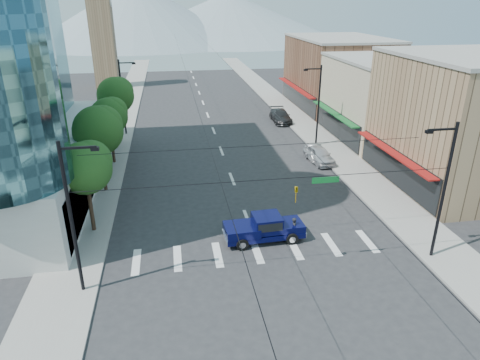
{
  "coord_description": "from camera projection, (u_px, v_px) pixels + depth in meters",
  "views": [
    {
      "loc": [
        -5.24,
        -22.21,
        15.42
      ],
      "look_at": [
        -0.47,
        6.64,
        3.0
      ],
      "focal_mm": 32.0,
      "sensor_mm": 36.0,
      "label": 1
    }
  ],
  "objects": [
    {
      "name": "pickup_truck",
      "position": [
        264.0,
        228.0,
        29.25
      ],
      "size": [
        5.63,
        2.38,
        1.87
      ],
      "rotation": [
        0.0,
        0.0,
        0.05
      ],
      "color": "#070938",
      "rests_on": "ground"
    },
    {
      "name": "shop_mid",
      "position": [
        388.0,
        100.0,
        50.02
      ],
      "size": [
        12.0,
        14.0,
        9.0
      ],
      "primitive_type": "cube",
      "color": "tan",
      "rests_on": "ground"
    },
    {
      "name": "mountain_left",
      "position": [
        137.0,
        12.0,
        156.64
      ],
      "size": [
        80.0,
        80.0,
        22.0
      ],
      "primitive_type": "cone",
      "color": "gray",
      "rests_on": "ground"
    },
    {
      "name": "lamp_pole_nw",
      "position": [
        123.0,
        95.0,
        50.69
      ],
      "size": [
        2.0,
        0.25,
        9.0
      ],
      "color": "black",
      "rests_on": "ground"
    },
    {
      "name": "tree_far",
      "position": [
        117.0,
        94.0,
        47.74
      ],
      "size": [
        4.09,
        4.09,
        7.52
      ],
      "color": "black",
      "rests_on": "ground"
    },
    {
      "name": "parked_car_mid",
      "position": [
        315.0,
        152.0,
        44.71
      ],
      "size": [
        1.79,
        4.14,
        1.32
      ],
      "primitive_type": "imported",
      "rotation": [
        0.0,
        0.0,
        -0.1
      ],
      "color": "silver",
      "rests_on": "ground"
    },
    {
      "name": "tree_midnear",
      "position": [
        100.0,
        129.0,
        35.03
      ],
      "size": [
        4.09,
        4.09,
        7.52
      ],
      "color": "black",
      "rests_on": "ground"
    },
    {
      "name": "lamp_pole_ne",
      "position": [
        318.0,
        103.0,
        46.63
      ],
      "size": [
        2.0,
        0.25,
        9.0
      ],
      "color": "black",
      "rests_on": "ground"
    },
    {
      "name": "parked_car_far",
      "position": [
        281.0,
        116.0,
        57.72
      ],
      "size": [
        2.39,
        5.64,
        1.62
      ],
      "primitive_type": "imported",
      "rotation": [
        0.0,
        0.0,
        -0.02
      ],
      "color": "#28282A",
      "rests_on": "ground"
    },
    {
      "name": "tree_near",
      "position": [
        87.0,
        166.0,
        28.9
      ],
      "size": [
        3.65,
        3.64,
        6.71
      ],
      "color": "black",
      "rests_on": "ground"
    },
    {
      "name": "shop_near",
      "position": [
        467.0,
        123.0,
        36.92
      ],
      "size": [
        12.0,
        14.0,
        11.0
      ],
      "primitive_type": "cube",
      "color": "#8C6B4C",
      "rests_on": "ground"
    },
    {
      "name": "ground",
      "position": [
        264.0,
        264.0,
        26.98
      ],
      "size": [
        160.0,
        160.0,
        0.0
      ],
      "primitive_type": "plane",
      "color": "#28282B",
      "rests_on": "ground"
    },
    {
      "name": "parked_car_near",
      "position": [
        319.0,
        155.0,
        43.4
      ],
      "size": [
        2.38,
        4.92,
        1.62
      ],
      "primitive_type": "imported",
      "rotation": [
        0.0,
        0.0,
        0.1
      ],
      "color": "#BBBBC0",
      "rests_on": "ground"
    },
    {
      "name": "sidewalk_right",
      "position": [
        285.0,
        108.0,
        65.08
      ],
      "size": [
        4.0,
        120.0,
        0.15
      ],
      "primitive_type": "cube",
      "color": "gray",
      "rests_on": "ground"
    },
    {
      "name": "shop_far",
      "position": [
        338.0,
        74.0,
        64.35
      ],
      "size": [
        12.0,
        18.0,
        10.0
      ],
      "primitive_type": "cube",
      "color": "brown",
      "rests_on": "ground"
    },
    {
      "name": "clock_tower",
      "position": [
        102.0,
        28.0,
        76.64
      ],
      "size": [
        4.8,
        4.8,
        20.4
      ],
      "color": "#8C6B4C",
      "rests_on": "ground"
    },
    {
      "name": "pedestrian",
      "position": [
        294.0,
        229.0,
        29.36
      ],
      "size": [
        0.51,
        0.68,
        1.69
      ],
      "primitive_type": "imported",
      "rotation": [
        0.0,
        0.0,
        1.4
      ],
      "color": "black",
      "rests_on": "ground"
    },
    {
      "name": "signal_rig",
      "position": [
        273.0,
        204.0,
        24.29
      ],
      "size": [
        21.8,
        0.2,
        9.0
      ],
      "color": "black",
      "rests_on": "ground"
    },
    {
      "name": "tree_midfar",
      "position": [
        110.0,
        115.0,
        41.62
      ],
      "size": [
        3.65,
        3.64,
        6.71
      ],
      "color": "black",
      "rests_on": "ground"
    },
    {
      "name": "mountain_right",
      "position": [
        228.0,
        16.0,
        171.76
      ],
      "size": [
        90.0,
        90.0,
        18.0
      ],
      "primitive_type": "cone",
      "color": "gray",
      "rests_on": "ground"
    },
    {
      "name": "sidewalk_left",
      "position": [
        123.0,
        114.0,
        61.47
      ],
      "size": [
        4.0,
        120.0,
        0.15
      ],
      "primitive_type": "cube",
      "color": "gray",
      "rests_on": "ground"
    }
  ]
}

